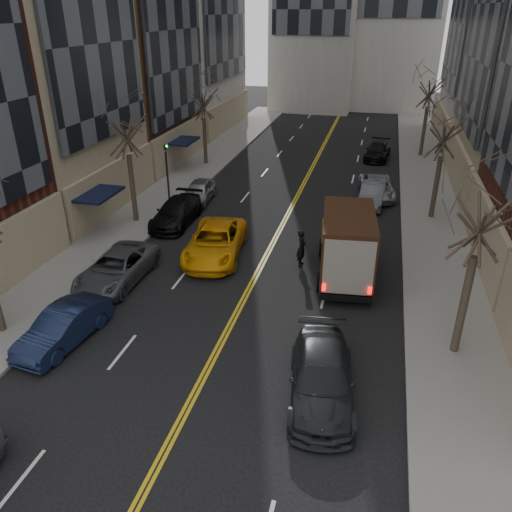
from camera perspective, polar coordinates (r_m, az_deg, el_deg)
The scene contains 19 objects.
sidewalk_left at distance 37.59m, azimuth -9.05°, elevation 7.95°, with size 4.00×66.00×0.15m, color slate.
sidewalk_right at distance 35.00m, azimuth 19.46°, elevation 5.34°, with size 4.00×66.00×0.15m, color slate.
tree_lf_mid at distance 29.79m, azimuth -14.86°, elevation 15.56°, with size 3.20×3.20×8.91m.
tree_lf_far at distance 41.62m, azimuth -6.11°, elevation 18.34°, with size 3.20×3.20×8.12m.
tree_rt_near at distance 17.95m, azimuth 25.00°, elevation 6.63°, with size 3.20×3.20×8.71m.
tree_rt_mid at distance 31.48m, azimuth 21.01°, elevation 14.48°, with size 3.20×3.20×8.32m.
tree_rt_far at distance 46.18m, azimuth 19.46°, elevation 18.78°, with size 3.20×3.20×9.11m.
traffic_signal at distance 31.78m, azimuth -10.13°, elevation 9.63°, with size 0.29×0.26×4.70m.
ups_truck at distance 24.19m, azimuth 10.33°, elevation 1.39°, with size 3.04×6.45×3.42m.
observer_sedan at distance 17.23m, azimuth 7.51°, elevation -13.66°, with size 2.82×5.48×1.52m.
taxi at distance 26.23m, azimuth -4.69°, elevation 1.60°, with size 2.70×5.85×1.63m, color orange.
pedestrian at distance 25.24m, azimuth 5.23°, elevation 0.92°, with size 0.70×0.46×1.93m, color black.
parked_lf_b at distance 20.91m, azimuth -21.14°, elevation -7.58°, with size 1.52×4.35×1.43m, color black.
parked_lf_c at distance 24.63m, azimuth -15.63°, elevation -1.32°, with size 2.42×5.24×1.46m, color #4A4D51.
parked_lf_d at distance 30.68m, azimuth -9.08°, elevation 4.98°, with size 2.05×5.05×1.47m, color black.
parked_lf_e at distance 34.15m, azimuth -6.55°, elevation 7.33°, with size 1.68×4.17×1.42m, color #94979B.
parked_rt_a at distance 34.32m, azimuth 13.16°, elevation 6.91°, with size 1.52×4.35×1.43m, color #55565D.
parked_rt_b at distance 35.92m, azimuth 13.60°, elevation 7.67°, with size 2.25×4.87×1.35m, color #AAABB1.
parked_rt_c at distance 45.49m, azimuth 13.73°, elevation 11.59°, with size 1.94×4.77×1.38m, color black.
Camera 1 is at (5.22, -5.76, 11.80)m, focal length 35.00 mm.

